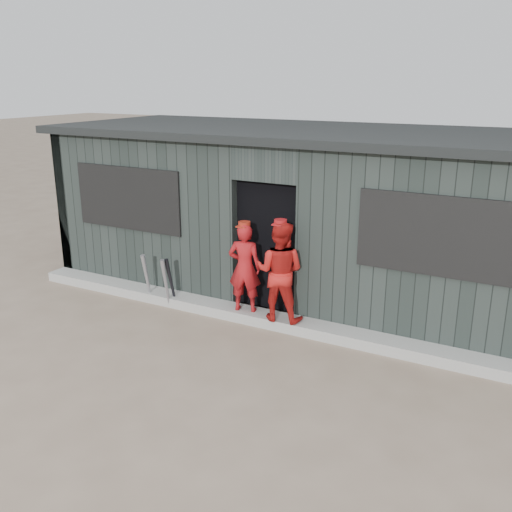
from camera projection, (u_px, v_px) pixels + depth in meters
The scene contains 9 objects.
ground at pixel (184, 377), 6.71m from camera, with size 80.00×80.00×0.00m, color #766251.
curb at pixel (257, 317), 8.22m from camera, with size 8.00×0.36×0.15m, color gray.
bat_left at pixel (147, 278), 8.84m from camera, with size 0.07×0.07×0.80m, color #9898A0.
bat_mid at pixel (166, 284), 8.59m from camera, with size 0.07×0.07×0.80m, color gray.
bat_right at pixel (171, 282), 8.67m from camera, with size 0.07×0.07×0.80m, color black.
player_red_left at pixel (245, 268), 8.08m from camera, with size 0.47×0.31×1.29m, color maroon.
player_red_right at pixel (280, 271), 7.76m from camera, with size 0.68×0.53×1.40m, color red.
player_grey_back at pixel (312, 279), 8.24m from camera, with size 0.58×0.38×1.18m, color silver.
dugout at pixel (305, 212), 9.27m from camera, with size 8.30×3.30×2.62m.
Camera 1 is at (3.58, -4.87, 3.36)m, focal length 40.00 mm.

